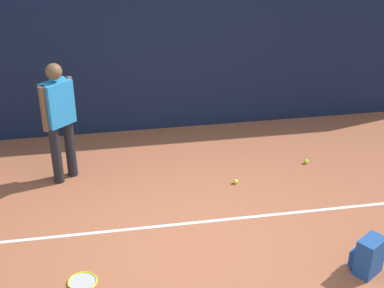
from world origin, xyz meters
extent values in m
plane|color=#9E5638|center=(0.00, 0.00, 0.00)|extent=(12.00, 12.00, 0.00)
cube|color=#141E38|center=(0.00, 3.00, 1.30)|extent=(10.00, 0.10, 2.60)
cube|color=white|center=(0.00, 0.20, 0.00)|extent=(9.00, 0.05, 0.00)
cylinder|color=black|center=(-1.51, 1.65, 0.42)|extent=(0.14, 0.14, 0.85)
cylinder|color=black|center=(-1.69, 1.49, 0.42)|extent=(0.14, 0.14, 0.85)
cube|color=#268CD8|center=(-1.60, 1.57, 1.15)|extent=(0.45, 0.43, 0.60)
sphere|color=brown|center=(-1.60, 1.57, 1.59)|extent=(0.22, 0.22, 0.22)
cylinder|color=brown|center=(-1.43, 1.71, 1.14)|extent=(0.09, 0.09, 0.62)
cylinder|color=brown|center=(-1.77, 1.43, 1.14)|extent=(0.09, 0.09, 0.62)
torus|color=gold|center=(-1.37, -0.67, 0.01)|extent=(0.45, 0.45, 0.02)
cylinder|color=#B2B2B2|center=(-1.37, -0.67, 0.01)|extent=(0.38, 0.38, 0.00)
cube|color=#1E478C|center=(1.69, -1.03, 0.22)|extent=(0.36, 0.33, 0.44)
cube|color=navy|center=(1.62, -0.91, 0.14)|extent=(0.23, 0.19, 0.20)
sphere|color=#CCE033|center=(0.72, 1.02, 0.03)|extent=(0.07, 0.07, 0.07)
sphere|color=#CCE033|center=(1.89, 1.39, 0.03)|extent=(0.07, 0.07, 0.07)
camera|label=1|loc=(-1.00, -5.38, 4.04)|focal=51.94mm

